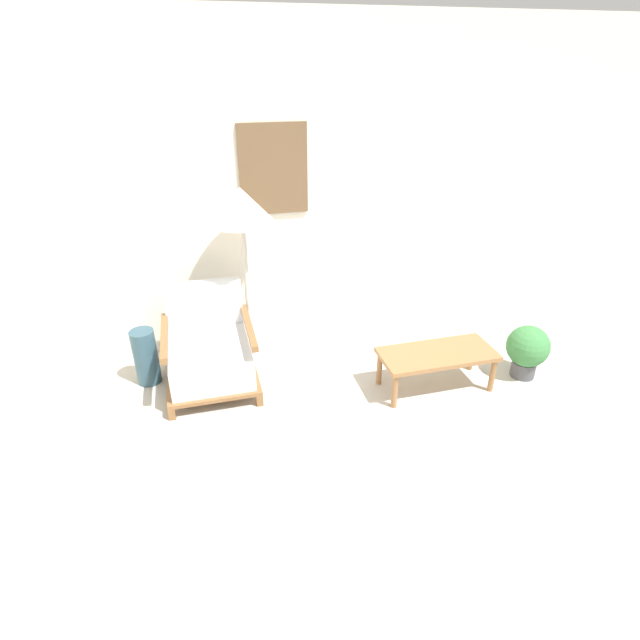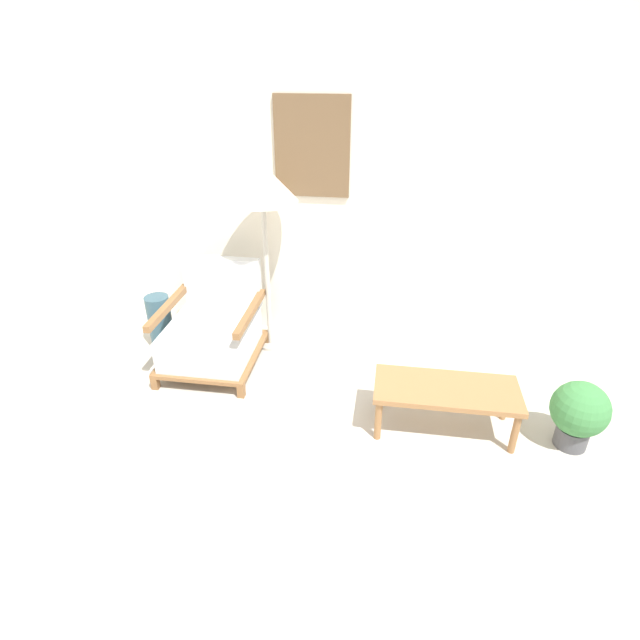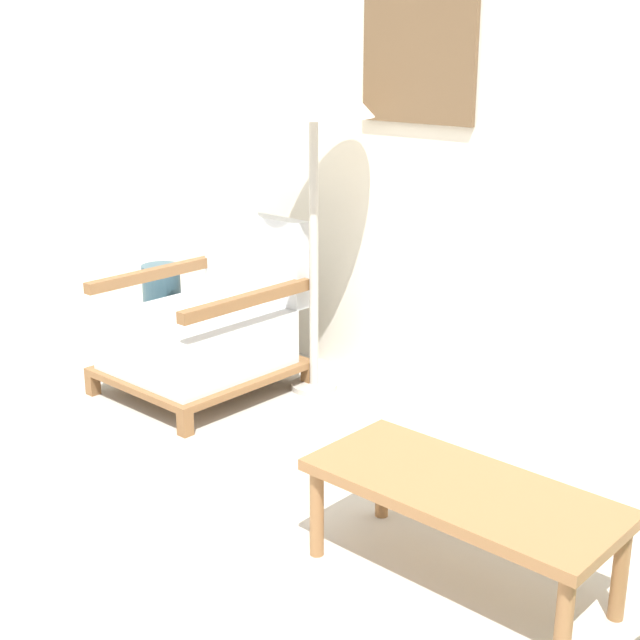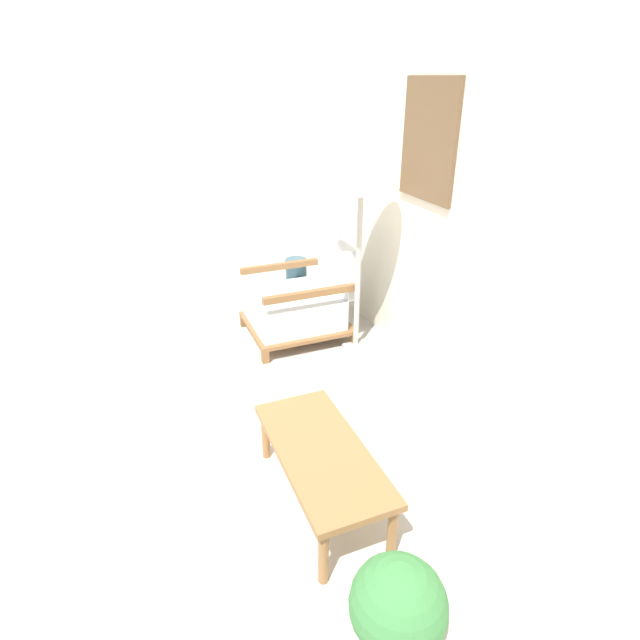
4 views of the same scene
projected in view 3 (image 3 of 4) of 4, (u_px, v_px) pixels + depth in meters
wall_back at (506, 86)px, 3.45m from camera, size 8.00×0.09×2.70m
armchair at (205, 330)px, 3.99m from camera, size 0.70×0.77×0.76m
floor_lamp at (313, 92)px, 3.68m from camera, size 0.51×0.51×1.49m
coffee_table at (462, 498)px, 2.52m from camera, size 0.90×0.40×0.33m
vase at (163, 311)px, 4.43m from camera, size 0.19×0.19×0.47m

